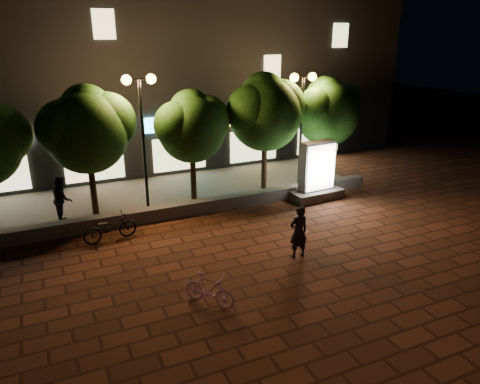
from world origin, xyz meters
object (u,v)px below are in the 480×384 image
tree_far_right (328,109)px  tree_left (87,127)px  pedestrian (62,199)px  street_lamp_left (141,108)px  street_lamp_right (302,101)px  tree_right (266,110)px  scooter_pink (209,290)px  rider (299,232)px  ad_kiosk (316,176)px  tree_mid (192,124)px  scooter_parked (110,227)px

tree_far_right → tree_left: bearing=180.0°
tree_left → pedestrian: 2.78m
street_lamp_left → street_lamp_right: 7.00m
tree_right → scooter_pink: bearing=-126.0°
tree_far_right → scooter_pink: tree_far_right is taller
tree_left → tree_far_right: 10.50m
street_lamp_left → pedestrian: (-3.14, -0.08, -3.08)m
tree_left → scooter_pink: 8.30m
street_lamp_right → rider: size_ratio=2.89×
tree_far_right → ad_kiosk: size_ratio=1.92×
street_lamp_left → street_lamp_right: (7.00, 0.00, -0.13)m
ad_kiosk → pedestrian: ad_kiosk is taller
tree_left → tree_mid: bearing=-0.0°
tree_right → tree_far_right: (3.20, -0.00, -0.20)m
rider → street_lamp_left: bearing=-60.8°
tree_mid → pedestrian: tree_mid is taller
rider → scooter_parked: (-5.19, 3.65, -0.39)m
tree_left → street_lamp_left: size_ratio=0.94×
tree_left → tree_far_right: tree_left is taller
tree_left → tree_right: tree_right is taller
tree_mid → tree_left: bearing=180.0°
tree_right → tree_mid: bearing=-180.0°
ad_kiosk → scooter_pink: size_ratio=1.67×
street_lamp_left → scooter_pink: bearing=-90.9°
tree_left → scooter_pink: size_ratio=3.30×
rider → scooter_parked: 6.36m
street_lamp_right → pedestrian: bearing=-179.6°
tree_left → tree_right: bearing=0.0°
ad_kiosk → scooter_pink: ad_kiosk is taller
scooter_pink → rider: (3.47, 1.32, 0.42)m
tree_left → scooter_pink: tree_left is taller
scooter_pink → rider: 3.74m
tree_right → rider: bearing=-107.9°
tree_right → tree_far_right: size_ratio=1.06×
tree_right → rider: 7.05m
street_lamp_right → ad_kiosk: 3.36m
tree_mid → tree_right: (3.31, 0.00, 0.35)m
rider → scooter_parked: size_ratio=0.95×
tree_mid → street_lamp_right: 5.00m
tree_left → tree_mid: size_ratio=1.09×
ad_kiosk → scooter_pink: 8.89m
tree_far_right → scooter_parked: tree_far_right is taller
scooter_pink → scooter_parked: scooter_parked is taller
scooter_pink → pedestrian: size_ratio=0.85×
tree_mid → rider: bearing=-78.1°
ad_kiosk → scooter_pink: (-6.92, -5.56, -0.55)m
street_lamp_left → street_lamp_right: size_ratio=1.04×
tree_right → pedestrian: bearing=-177.7°
street_lamp_right → tree_left: bearing=178.3°
scooter_pink → tree_left: bearing=64.6°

